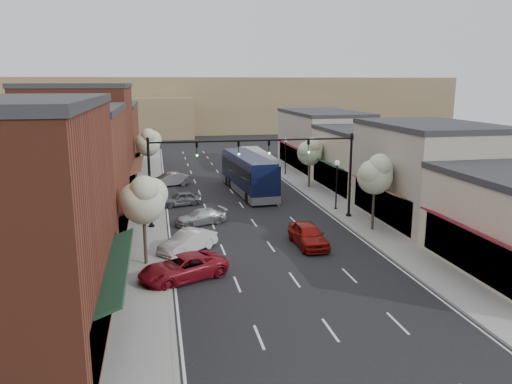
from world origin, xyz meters
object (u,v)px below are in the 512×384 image
signal_mast_left (181,168)px  coach_bus (248,174)px  tree_right_far (310,151)px  tree_left_far (148,142)px  red_hatchback (308,235)px  tree_right_near (376,173)px  parked_car_e (169,180)px  lamp_post_far (286,150)px  tree_left_near (144,199)px  parked_car_a (183,268)px  signal_mast_right (323,164)px  lamp_post_near (337,177)px  parked_car_d (181,199)px  parked_car_c (201,217)px  parked_car_b (188,242)px

signal_mast_left → coach_bus: signal_mast_left is taller
signal_mast_left → tree_right_far: 18.39m
tree_left_far → red_hatchback: tree_left_far is taller
tree_right_near → parked_car_e: 25.02m
parked_car_e → tree_left_far: bearing=-154.5°
tree_left_far → red_hatchback: (10.78, -24.31, -3.81)m
tree_right_near → coach_bus: 16.69m
signal_mast_left → lamp_post_far: size_ratio=1.85×
tree_left_near → tree_left_far: (-0.00, 26.00, 0.38)m
tree_right_far → coach_bus: size_ratio=0.43×
tree_right_near → parked_car_a: size_ratio=1.16×
parked_car_a → signal_mast_right: bearing=107.6°
signal_mast_left → parked_car_e: (-0.58, 15.96, -3.90)m
tree_right_near → tree_left_near: tree_right_near is taller
parked_car_a → parked_car_e: bearing=155.5°
signal_mast_left → lamp_post_near: (13.42, 2.50, -1.62)m
tree_left_near → lamp_post_far: 32.35m
parked_car_d → parked_car_e: bearing=169.9°
parked_car_c → parked_car_e: (-2.00, 15.51, 0.12)m
lamp_post_far → coach_bus: (-6.22, -9.00, -1.01)m
lamp_post_far → parked_car_a: size_ratio=0.87×
tree_right_far → parked_car_a: tree_right_far is taller
parked_car_d → parked_car_e: parked_car_e is taller
parked_car_b → parked_car_c: size_ratio=1.04×
coach_bus → parked_car_a: 23.08m
parked_car_e → tree_left_near: bearing=-25.4°
coach_bus → parked_car_a: bearing=-114.3°
lamp_post_far → red_hatchback: size_ratio=0.96×
lamp_post_far → signal_mast_right: bearing=-96.2°
parked_car_a → parked_car_d: 17.58m
parked_car_b → parked_car_e: bearing=140.5°
tree_right_far → coach_bus: tree_right_far is taller
signal_mast_right → parked_car_e: 20.24m
coach_bus → parked_car_d: bearing=-154.0°
tree_left_near → parked_car_b: 4.86m
signal_mast_right → lamp_post_near: size_ratio=1.85×
tree_left_near → parked_car_d: tree_left_near is taller
tree_left_far → parked_car_d: size_ratio=1.63×
red_hatchback → parked_car_a: bearing=-155.3°
lamp_post_near → parked_car_e: lamp_post_near is taller
signal_mast_right → parked_car_c: (-9.82, 0.45, -4.03)m
tree_left_far → lamp_post_far: size_ratio=1.38×
tree_left_near → parked_car_b: bearing=38.3°
lamp_post_far → parked_car_e: bearing=-163.9°
coach_bus → parked_car_e: size_ratio=2.91×
lamp_post_far → parked_car_c: bearing=-121.5°
tree_left_far → parked_car_c: size_ratio=1.49×
lamp_post_near → lamp_post_far: bearing=90.0°
red_hatchback → parked_car_a: (-8.73, -4.32, -0.08)m
parked_car_a → parked_car_b: size_ratio=1.19×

